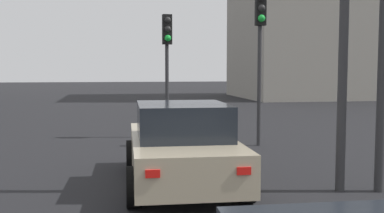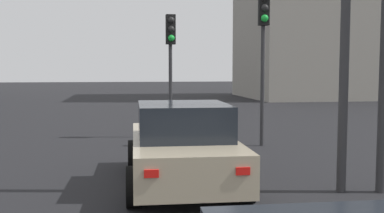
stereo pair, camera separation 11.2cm
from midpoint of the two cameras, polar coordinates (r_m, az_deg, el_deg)
car_beige_lead at (r=8.41m, az=-0.83°, el=-4.85°), size 4.27×2.08×1.51m
traffic_light_near_left at (r=12.82m, az=9.03°, el=8.57°), size 0.32×0.29×4.19m
traffic_light_near_right at (r=14.25m, az=-2.41°, el=7.05°), size 0.32×0.29×3.77m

